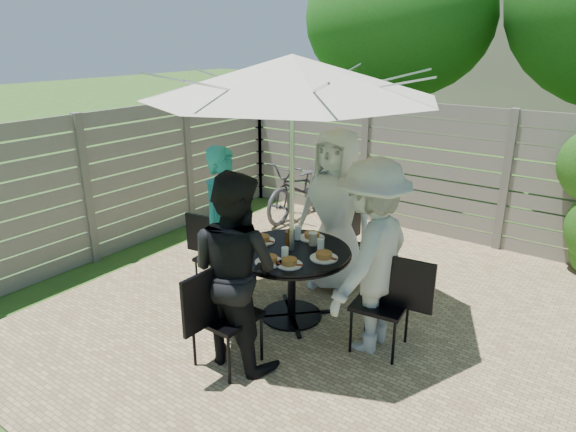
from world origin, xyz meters
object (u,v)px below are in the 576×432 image
Objects in this scene: chair_back at (340,260)px; chair_left at (219,270)px; plate_left at (262,239)px; glass_front at (285,255)px; plate_back at (312,236)px; coffee_cup at (313,239)px; glass_back at (298,233)px; bicycle at (301,188)px; person_front at (235,270)px; plate_right at (324,256)px; glass_right at (321,246)px; chair_front at (226,336)px; umbrella at (292,77)px; chair_right at (381,322)px; plate_extra at (289,263)px; plate_front at (269,260)px; person_right at (371,257)px; person_back at (336,211)px; patio_table at (292,271)px; syrup_jug at (290,239)px; person_left at (226,224)px.

chair_back is 1.05× the size of chair_left.
glass_front reaches higher than plate_left.
coffee_cup is (0.10, -0.14, 0.04)m from plate_back.
glass_front is (1.07, -0.24, 0.55)m from chair_left.
plate_back is (0.01, -0.61, 0.49)m from chair_back.
bicycle reaches higher than glass_back.
person_front is 14.15× the size of coffee_cup.
glass_right reaches higher than plate_right.
chair_front is 0.57× the size of person_front.
umbrella reaches higher than glass_back.
glass_right is at bearing -2.57° from chair_left.
chair_right is at bearing -46.81° from bicycle.
glass_front is (-0.08, 0.04, 0.05)m from plate_extra.
chair_right is at bearing 0.80° from umbrella.
plate_front is 0.59m from coffee_cup.
glass_right is at bearing 10.31° from plate_left.
chair_back is 0.52× the size of person_right.
plate_back is 1.86× the size of glass_back.
glass_front is (0.12, -1.09, -0.09)m from person_back.
chair_right is (0.97, 0.01, -0.24)m from patio_table.
person_front is 6.53× the size of plate_front.
coffee_cup is (-0.16, 0.11, -0.01)m from glass_right.
chair_right is at bearing 0.80° from patio_table.
coffee_cup is (0.10, 0.22, -1.55)m from umbrella.
glass_front is (0.11, -0.26, -1.54)m from umbrella.
chair_left reaches higher than plate_front.
person_front is 0.91m from plate_left.
chair_back is at bearing 98.29° from coffee_cup.
chair_front is at bearing -90.02° from person_back.
glass_right is (0.25, 0.94, -0.04)m from person_front.
chair_left is at bearing -176.02° from syrup_jug.
glass_back is (-0.47, 0.25, 0.05)m from plate_right.
person_right is at bearing -135.00° from person_front.
chair_front is 1.40m from person_right.
syrup_jug reaches higher than glass_back.
person_back is at bearing 90.70° from plate_front.
plate_left is 1.86× the size of glass_back.
syrup_jug is at bearing -100.26° from plate_back.
plate_front and plate_extra have the same top height.
person_left is at bearing -179.30° from umbrella.
chair_right reaches higher than plate_front.
chair_left is 1.42m from plate_right.
glass_back is (-0.11, 0.26, 0.29)m from patio_table.
glass_right is (0.27, -0.72, -0.09)m from person_back.
glass_back is at bearing 169.76° from coffee_cup.
plate_left is (0.47, 0.01, -0.06)m from person_left.
plate_front is at bearing -89.30° from umbrella.
plate_extra is (-0.78, -0.31, 0.48)m from chair_right.
glass_back reaches higher than chair_left.
person_back is 0.91m from plate_right.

